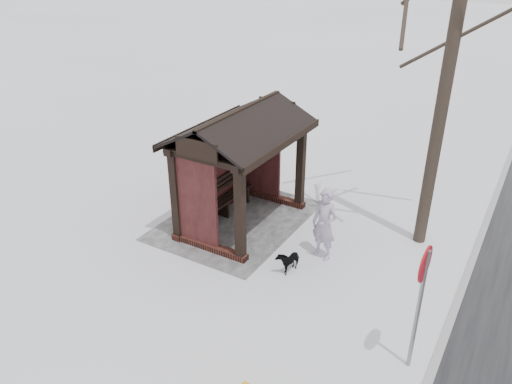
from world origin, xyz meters
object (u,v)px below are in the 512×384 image
(pedestrian, at_px, (324,224))
(road_sign, at_px, (422,284))
(dog, at_px, (288,260))
(bus_shelter, at_px, (236,144))

(pedestrian, xyz_separation_m, road_sign, (2.31, 2.64, 0.86))
(dog, bearing_deg, pedestrian, 70.98)
(bus_shelter, relative_size, pedestrian, 2.07)
(bus_shelter, height_order, road_sign, bus_shelter)
(bus_shelter, distance_m, dog, 3.14)
(bus_shelter, distance_m, road_sign, 5.91)
(pedestrian, relative_size, road_sign, 0.72)
(dog, distance_m, road_sign, 3.70)
(pedestrian, relative_size, dog, 2.74)
(bus_shelter, bearing_deg, road_sign, 62.82)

